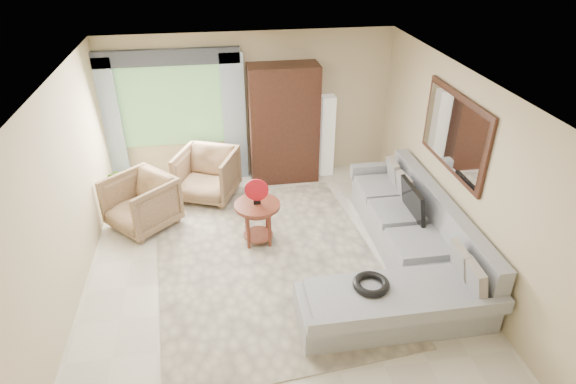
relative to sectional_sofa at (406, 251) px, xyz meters
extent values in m
plane|color=silver|center=(-1.78, 0.18, -0.28)|extent=(6.00, 6.00, 0.00)
cube|color=#BEB496|center=(-1.83, 0.41, -0.27)|extent=(3.35, 4.26, 0.02)
cube|color=#A6A8AF|center=(0.22, 0.68, -0.08)|extent=(0.90, 2.40, 0.40)
cube|color=#A6A8AF|center=(-0.48, -0.92, -0.08)|extent=(2.30, 0.80, 0.40)
cube|color=#A6A8AF|center=(0.57, 0.28, 0.37)|extent=(0.20, 3.20, 0.50)
cube|color=#A6A8AF|center=(0.22, 1.96, 0.23)|extent=(0.90, 0.16, 0.22)
cube|color=#A6A8AF|center=(-0.48, -1.37, 0.21)|extent=(2.30, 0.10, 0.18)
cube|color=black|center=(0.27, 0.57, 0.44)|extent=(0.14, 0.74, 0.48)
torus|color=black|center=(-0.78, -0.86, 0.26)|extent=(0.43, 0.43, 0.09)
cylinder|color=#471F12|center=(-1.92, 0.93, 0.36)|extent=(0.66, 0.66, 0.04)
cylinder|color=#471F12|center=(-1.92, 0.93, 0.01)|extent=(0.44, 0.44, 0.60)
cylinder|color=#B0111B|center=(-1.92, 0.93, 0.61)|extent=(0.34, 0.08, 0.34)
imported|color=#A08457|center=(-3.64, 1.64, 0.13)|extent=(1.28, 1.27, 0.83)
imported|color=olive|center=(-2.62, 2.39, 0.14)|extent=(1.20, 1.21, 0.85)
imported|color=#999999|center=(-4.05, 2.67, -0.01)|extent=(0.62, 0.59, 0.55)
cube|color=black|center=(-1.23, 2.90, 0.77)|extent=(1.20, 0.55, 2.10)
cube|color=silver|center=(-0.43, 2.96, 0.47)|extent=(0.24, 0.24, 1.50)
cube|color=#669E59|center=(-3.13, 3.15, 1.12)|extent=(1.80, 0.04, 1.40)
cube|color=#9EB7CC|center=(-4.18, 3.06, 0.87)|extent=(0.40, 0.08, 2.30)
cube|color=#9EB7CC|center=(-2.08, 3.06, 0.87)|extent=(0.40, 0.08, 2.30)
cube|color=#1E232D|center=(-3.13, 3.08, 1.97)|extent=(2.40, 0.12, 0.26)
cube|color=black|center=(0.69, 0.53, 1.47)|extent=(0.04, 1.70, 1.05)
cube|color=white|center=(0.66, 0.53, 1.47)|extent=(0.02, 1.54, 0.90)
camera|label=1|loc=(-2.40, -4.92, 3.94)|focal=30.00mm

